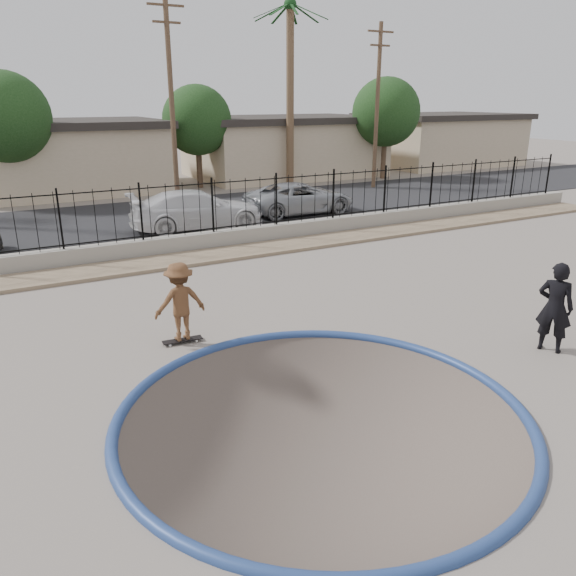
# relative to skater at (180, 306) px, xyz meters

# --- Properties ---
(ground) EXTENTS (120.00, 120.00, 2.20)m
(ground) POSITION_rel_skater_xyz_m (1.11, 9.00, -1.96)
(ground) COLOR #6E645C
(ground) RESTS_ON ground
(bowl_pit) EXTENTS (6.84, 6.84, 1.80)m
(bowl_pit) POSITION_rel_skater_xyz_m (1.11, -4.00, -0.86)
(bowl_pit) COLOR #4B413A
(bowl_pit) RESTS_ON ground
(coping_ring) EXTENTS (7.04, 7.04, 0.20)m
(coping_ring) POSITION_rel_skater_xyz_m (1.11, -4.00, -0.86)
(coping_ring) COLOR navy
(coping_ring) RESTS_ON ground
(rock_strip) EXTENTS (42.00, 1.60, 0.11)m
(rock_strip) POSITION_rel_skater_xyz_m (1.11, 6.20, -0.81)
(rock_strip) COLOR #988164
(rock_strip) RESTS_ON ground
(retaining_wall) EXTENTS (42.00, 0.45, 0.60)m
(retaining_wall) POSITION_rel_skater_xyz_m (1.11, 7.30, -0.56)
(retaining_wall) COLOR gray
(retaining_wall) RESTS_ON ground
(fence) EXTENTS (40.00, 0.04, 1.80)m
(fence) POSITION_rel_skater_xyz_m (1.11, 7.30, 0.64)
(fence) COLOR black
(fence) RESTS_ON retaining_wall
(street) EXTENTS (90.00, 8.00, 0.04)m
(street) POSITION_rel_skater_xyz_m (1.11, 14.00, -0.84)
(street) COLOR black
(street) RESTS_ON ground
(house_center) EXTENTS (10.60, 8.60, 3.90)m
(house_center) POSITION_rel_skater_xyz_m (1.11, 23.50, 1.11)
(house_center) COLOR tan
(house_center) RESTS_ON ground
(house_east) EXTENTS (12.60, 8.60, 3.90)m
(house_east) POSITION_rel_skater_xyz_m (15.11, 23.50, 1.11)
(house_east) COLOR tan
(house_east) RESTS_ON ground
(house_east_far) EXTENTS (11.60, 8.60, 3.90)m
(house_east_far) POSITION_rel_skater_xyz_m (29.11, 23.50, 1.11)
(house_east_far) COLOR tan
(house_east_far) RESTS_ON ground
(palm_right) EXTENTS (2.30, 2.30, 10.30)m
(palm_right) POSITION_rel_skater_xyz_m (13.11, 19.00, 6.47)
(palm_right) COLOR brown
(palm_right) RESTS_ON ground
(utility_pole_mid) EXTENTS (1.70, 0.24, 9.50)m
(utility_pole_mid) POSITION_rel_skater_xyz_m (5.11, 16.00, 4.09)
(utility_pole_mid) COLOR #473323
(utility_pole_mid) RESTS_ON ground
(utility_pole_right) EXTENTS (1.70, 0.24, 9.00)m
(utility_pole_right) POSITION_rel_skater_xyz_m (17.11, 16.00, 3.84)
(utility_pole_right) COLOR #473323
(utility_pole_right) RESTS_ON ground
(street_tree_left) EXTENTS (4.32, 4.32, 6.36)m
(street_tree_left) POSITION_rel_skater_xyz_m (-1.89, 20.00, 3.33)
(street_tree_left) COLOR #473323
(street_tree_left) RESTS_ON ground
(street_tree_mid) EXTENTS (3.96, 3.96, 5.83)m
(street_tree_mid) POSITION_rel_skater_xyz_m (8.11, 21.00, 2.98)
(street_tree_mid) COLOR #473323
(street_tree_mid) RESTS_ON ground
(street_tree_right) EXTENTS (4.32, 4.32, 6.36)m
(street_tree_right) POSITION_rel_skater_xyz_m (20.11, 19.00, 3.33)
(street_tree_right) COLOR #473323
(street_tree_right) RESTS_ON ground
(skater) EXTENTS (1.12, 0.65, 1.72)m
(skater) POSITION_rel_skater_xyz_m (0.00, 0.00, 0.00)
(skater) COLOR brown
(skater) RESTS_ON ground
(skateboard) EXTENTS (0.88, 0.29, 0.07)m
(skateboard) POSITION_rel_skater_xyz_m (0.00, -0.00, -0.80)
(skateboard) COLOR black
(skateboard) RESTS_ON ground
(videographer) EXTENTS (0.75, 0.84, 1.94)m
(videographer) POSITION_rel_skater_xyz_m (6.72, -4.08, 0.11)
(videographer) COLOR black
(videographer) RESTS_ON ground
(car_c) EXTENTS (5.52, 2.66, 1.55)m
(car_c) POSITION_rel_skater_xyz_m (4.13, 10.40, -0.05)
(car_c) COLOR silver
(car_c) RESTS_ON street
(car_d) EXTENTS (5.11, 2.40, 1.41)m
(car_d) POSITION_rel_skater_xyz_m (9.35, 11.19, -0.12)
(car_d) COLOR #999CA1
(car_d) RESTS_ON street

